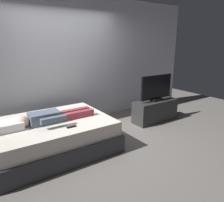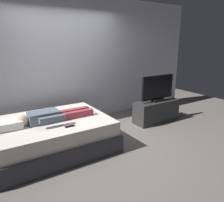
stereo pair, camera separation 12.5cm
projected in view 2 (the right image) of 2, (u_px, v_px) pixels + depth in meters
ground_plane at (96, 146)px, 3.85m from camera, size 10.00×10.00×0.00m
back_wall at (80, 60)px, 4.85m from camera, size 6.40×0.10×2.80m
bed at (51, 135)px, 3.65m from camera, size 2.00×1.49×0.54m
pillow at (5, 125)px, 3.21m from camera, size 0.48×0.34×0.12m
person at (52, 116)px, 3.53m from camera, size 1.26×0.46×0.18m
remote at (70, 126)px, 3.30m from camera, size 0.15×0.04×0.02m
tv_stand at (156, 111)px, 4.96m from camera, size 1.10×0.40×0.50m
tv at (158, 89)px, 4.82m from camera, size 0.88×0.20×0.59m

